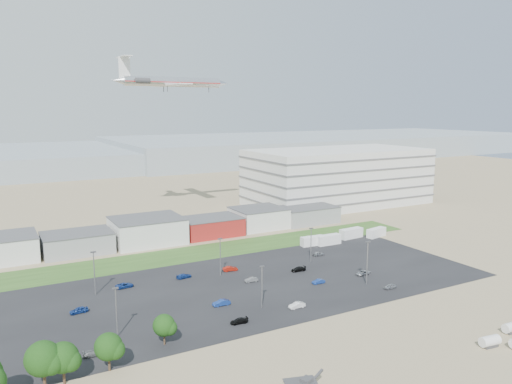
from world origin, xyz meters
TOP-DOWN VIEW (x-y plane):
  - ground at (0.00, 0.00)m, footprint 700.00×700.00m
  - parking_lot at (5.00, 20.00)m, footprint 120.00×50.00m
  - grass_strip at (0.00, 52.00)m, footprint 160.00×16.00m
  - hills_backdrop at (40.00, 315.00)m, footprint 700.00×200.00m
  - building_row at (-17.00, 71.00)m, footprint 170.00×20.00m
  - parking_garage at (90.00, 95.00)m, footprint 80.00×40.00m
  - storage_tank_nw at (27.82, -29.96)m, footprint 4.02×2.38m
  - storage_tank_ne at (36.75, -28.18)m, footprint 3.80×2.05m
  - box_trailer_a at (39.12, 42.15)m, footprint 8.00×2.96m
  - box_trailer_b at (44.22, 40.58)m, footprint 8.36×2.66m
  - box_trailer_c at (55.84, 43.42)m, footprint 8.92×3.54m
  - box_trailer_d at (64.42, 40.58)m, footprint 8.28×4.13m
  - tree_left at (-45.38, -5.66)m, footprint 5.94×5.94m
  - tree_mid at (-42.51, -5.65)m, footprint 5.29×5.29m
  - tree_right at (-35.29, -4.89)m, footprint 4.98×4.98m
  - tree_near at (-24.25, -0.38)m, footprint 4.42×4.42m
  - lightpole_front_l at (-31.12, 7.02)m, footprint 1.16×0.48m
  - lightpole_front_m at (0.13, 6.04)m, footprint 1.12×0.47m
  - lightpole_front_r at (30.24, 6.42)m, footprint 1.29×0.54m
  - lightpole_back_l at (-30.39, 31.44)m, footprint 1.24×0.52m
  - lightpole_back_m at (1.13, 29.87)m, footprint 1.18×0.49m
  - lightpole_back_r at (28.67, 28.24)m, footprint 1.16×0.48m
  - airliner at (16.46, 105.52)m, footprint 47.58×32.62m
  - parked_car_0 at (34.08, 12.14)m, footprint 4.29×2.10m
  - parked_car_1 at (19.99, 12.46)m, footprint 3.41×1.35m
  - parked_car_2 at (33.08, 1.15)m, footprint 3.37×1.45m
  - parked_car_3 at (-7.96, 1.16)m, footprint 3.85×1.82m
  - parked_car_4 at (-7.17, 11.40)m, footprint 4.03×1.51m
  - parked_car_5 at (-35.64, 22.35)m, footprint 3.98×1.92m
  - parked_car_6 at (-8.02, 32.49)m, footprint 4.24×2.17m
  - parked_car_7 at (5.94, 21.73)m, footprint 3.52×1.53m
  - parked_car_8 at (34.10, 31.98)m, footprint 3.74×1.68m
  - parked_car_9 at (-23.17, 32.95)m, footprint 4.43×2.33m
  - parked_car_10 at (-36.59, 1.49)m, footprint 3.92×1.98m
  - parked_car_11 at (4.95, 31.88)m, footprint 4.12×1.91m
  - parked_car_12 at (20.95, 22.91)m, footprint 4.24×2.03m
  - parked_car_13 at (6.75, 2.16)m, footprint 3.83×1.35m

SIDE VIEW (x-z plane):
  - ground at x=0.00m, z-range 0.00..0.00m
  - parking_lot at x=5.00m, z-range 0.00..0.01m
  - grass_strip at x=0.00m, z-range 0.00..0.02m
  - parked_car_3 at x=-7.96m, z-range 0.00..1.09m
  - parked_car_10 at x=-36.59m, z-range 0.00..1.09m
  - parked_car_1 at x=19.99m, z-range 0.00..1.10m
  - parked_car_7 at x=5.94m, z-range 0.00..1.13m
  - parked_car_2 at x=33.08m, z-range 0.00..1.13m
  - parked_car_0 at x=34.08m, z-range 0.00..1.17m
  - parked_car_6 at x=-8.02m, z-range 0.00..1.18m
  - parked_car_9 at x=-23.17m, z-range 0.00..1.19m
  - parked_car_12 at x=20.95m, z-range 0.00..1.19m
  - parked_car_8 at x=34.10m, z-range 0.00..1.25m
  - parked_car_13 at x=6.75m, z-range 0.00..1.26m
  - parked_car_11 at x=4.95m, z-range 0.00..1.31m
  - parked_car_5 at x=-35.64m, z-range 0.00..1.31m
  - parked_car_4 at x=-7.17m, z-range 0.00..1.31m
  - storage_tank_ne at x=36.75m, z-range 0.00..2.23m
  - storage_tank_nw at x=27.82m, z-range 0.00..2.28m
  - box_trailer_a at x=39.12m, z-range 0.00..2.95m
  - box_trailer_d at x=64.42m, z-range 0.00..2.97m
  - box_trailer_b at x=44.22m, z-range 0.00..3.13m
  - box_trailer_c at x=55.84m, z-range 0.00..3.26m
  - tree_near at x=-24.25m, z-range 0.00..6.63m
  - tree_right at x=-35.29m, z-range 0.00..7.47m
  - tree_mid at x=-42.51m, z-range 0.00..7.93m
  - building_row at x=-17.00m, z-range 0.00..8.00m
  - tree_left at x=-45.38m, z-range 0.00..8.91m
  - hills_backdrop at x=40.00m, z-range 0.00..9.00m
  - lightpole_front_m at x=0.13m, z-range 0.00..9.50m
  - lightpole_front_l at x=-31.12m, z-range 0.00..9.85m
  - lightpole_back_r at x=28.67m, z-range 0.00..9.88m
  - lightpole_back_m at x=1.13m, z-range 0.00..10.01m
  - lightpole_back_l at x=-30.39m, z-range 0.00..10.52m
  - lightpole_front_r at x=30.24m, z-range 0.00..10.99m
  - parking_garage at x=90.00m, z-range 0.00..25.00m
  - airliner at x=16.46m, z-range 46.41..60.40m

